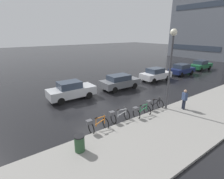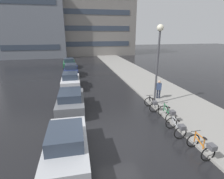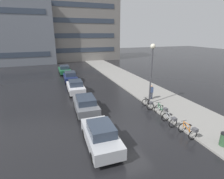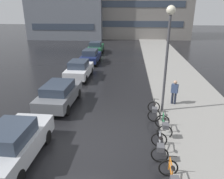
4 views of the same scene
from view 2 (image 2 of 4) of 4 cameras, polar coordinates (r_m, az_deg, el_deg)
The scene contains 15 objects.
ground_plane at distance 9.45m, azimuth 2.92°, elevation -17.38°, with size 140.00×140.00×0.00m, color black.
sidewalk_kerb at distance 19.95m, azimuth 11.92°, elevation 2.05°, with size 4.80×60.00×0.14m, color gray.
bicycle_nearest at distance 9.42m, azimuth 27.50°, elevation -16.14°, with size 0.74×1.35×0.99m.
bicycle_second at distance 10.53m, azimuth 20.46°, elevation -11.46°, with size 0.83×1.44×0.95m.
bicycle_third at distance 11.97m, azimuth 17.81°, elevation -7.40°, with size 0.78×1.38×1.01m.
bicycle_farthest at distance 13.21m, azimuth 12.98°, elevation -4.55°, with size 0.81×1.46×0.94m.
car_silver at distance 8.23m, azimuth -14.61°, elevation -17.09°, with size 1.88×4.24×1.66m.
car_grey at distance 13.06m, azimuth -13.33°, elevation -3.42°, with size 2.04×4.25×1.52m.
car_white at distance 18.51m, azimuth -13.36°, elevation 3.01°, with size 1.88×4.10×1.59m.
car_navy at distance 23.85m, azimuth -13.21°, elevation 6.36°, with size 1.84×3.97×1.54m.
car_green at distance 29.42m, azimuth -13.81°, elevation 8.46°, with size 1.88×4.35×1.51m.
pedestrian at distance 15.16m, azimuth 15.03°, elevation 0.17°, with size 0.46×0.38×1.70m.
streetlamp at distance 13.23m, azimuth 14.95°, elevation 12.37°, with size 0.48×0.48×6.02m.
building_facade_main at distance 47.06m, azimuth -5.96°, elevation 21.24°, with size 18.87×9.91×16.05m.
building_facade_side at distance 45.28m, azimuth -24.51°, elevation 18.39°, with size 14.06×9.24×13.65m.
Camera 2 is at (-2.13, -7.38, 5.51)m, focal length 28.00 mm.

